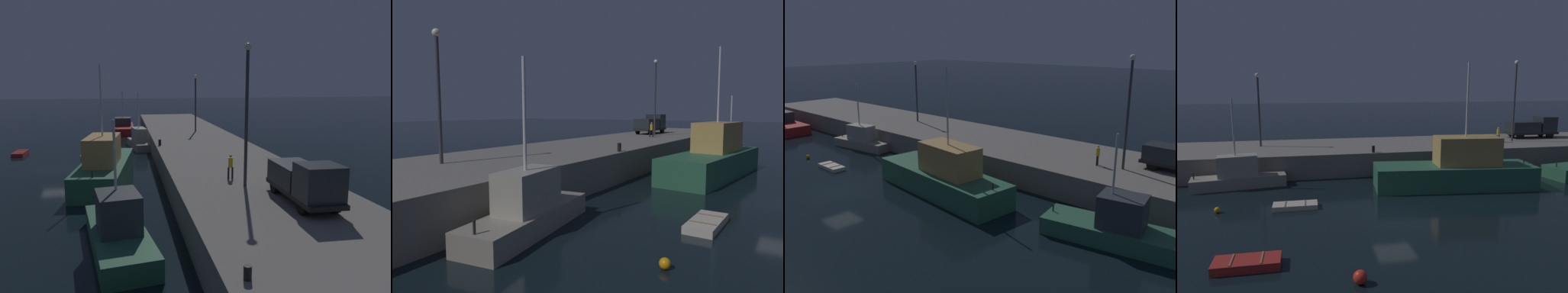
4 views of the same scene
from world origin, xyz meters
The scene contains 15 objects.
ground_plane centered at (0.00, 0.00, 0.00)m, with size 320.00×320.00×0.00m, color black.
pier_quay centered at (0.00, 15.12, 1.08)m, with size 72.97×10.04×2.17m.
fishing_trawler_red centered at (6.54, 5.30, 1.45)m, with size 13.03×4.96×9.95m.
fishing_boat_blue centered at (20.18, 6.60, 1.01)m, with size 8.92×4.04×6.70m.
fishing_boat_white centered at (-27.06, 6.75, 0.86)m, with size 10.25×3.40×7.04m.
fishing_boat_orange centered at (-10.74, 8.86, 0.97)m, with size 7.47×3.07×7.20m.
dinghy_orange_near centered at (-6.22, 2.67, 0.17)m, with size 2.96×1.28×0.37m.
rowboat_white_mid centered at (-8.28, -5.19, 0.21)m, with size 2.98×1.30×0.46m.
mooring_buoy_mid centered at (-11.18, 2.74, 0.19)m, with size 0.38×0.38×0.38m, color orange.
lamp_post_west centered at (-9.68, 16.11, 6.44)m, with size 0.44×0.44×7.23m.
lamp_post_east centered at (17.09, 14.36, 7.19)m, with size 0.44×0.44×8.68m.
utility_truck centered at (20.95, 16.40, 3.40)m, with size 5.92×2.13×2.44m.
dockworker centered at (15.15, 13.95, 3.09)m, with size 0.37×0.42×1.63m.
bollard_west centered at (0.73, 10.52, 2.47)m, with size 0.28×0.28×0.61m, color black.
bollard_central centered at (28.21, 10.92, 2.41)m, with size 0.28×0.28×0.49m, color black.
Camera 1 is at (39.52, 7.11, 8.61)m, focal length 35.56 mm.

